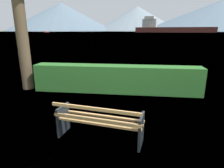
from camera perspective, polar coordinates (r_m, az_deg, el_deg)
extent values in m
plane|color=olive|center=(4.42, -3.51, -15.95)|extent=(1400.00, 1400.00, 0.00)
plane|color=slate|center=(311.01, 7.39, 15.32)|extent=(620.00, 620.00, 0.00)
cube|color=tan|center=(4.04, -4.59, -11.88)|extent=(1.87, 0.38, 0.04)
cube|color=tan|center=(4.20, -3.62, -10.72)|extent=(1.87, 0.38, 0.04)
cube|color=tan|center=(4.36, -2.72, -9.64)|extent=(1.87, 0.38, 0.04)
cube|color=tan|center=(3.92, -5.03, -10.79)|extent=(1.87, 0.36, 0.06)
cube|color=tan|center=(3.77, -5.39, -7.49)|extent=(1.87, 0.36, 0.06)
cube|color=#1E2328|center=(4.60, -14.48, -10.29)|extent=(0.14, 0.51, 0.68)
cube|color=#1E2328|center=(4.04, 8.79, -13.84)|extent=(0.14, 0.51, 0.68)
cube|color=#2D6B28|center=(7.30, 1.28, 1.55)|extent=(6.36, 0.69, 1.04)
cylinder|color=brown|center=(8.29, -25.70, 14.62)|extent=(0.44, 0.44, 4.72)
cube|color=#471E19|center=(236.03, 18.20, 15.27)|extent=(87.94, 31.35, 5.89)
cube|color=beige|center=(239.47, 11.33, 17.56)|extent=(17.69, 13.30, 9.42)
cube|color=silver|center=(239.77, 11.41, 19.04)|extent=(13.33, 13.24, 2.94)
cube|color=#B2332D|center=(264.61, -19.17, 14.65)|extent=(6.04, 6.04, 1.05)
cube|color=silver|center=(264.61, -19.19, 14.84)|extent=(2.64, 2.64, 0.77)
cone|color=slate|center=(607.99, -14.99, 18.91)|extent=(315.55, 315.55, 79.68)
cone|color=gray|center=(603.94, 7.59, 18.92)|extent=(255.69, 255.69, 71.47)
cone|color=slate|center=(587.72, 30.05, 17.40)|extent=(412.56, 412.56, 77.08)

